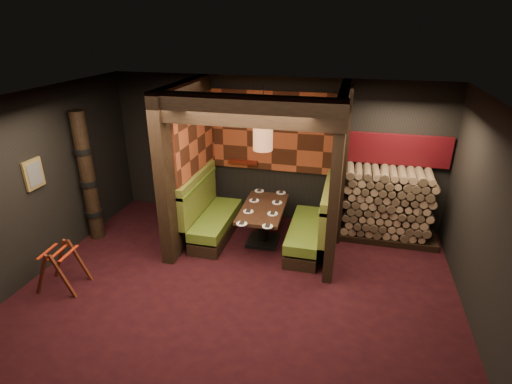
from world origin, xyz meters
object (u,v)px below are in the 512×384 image
Objects in this scene: dining_table at (263,219)px; pendant_lamp at (263,137)px; totem_column at (88,178)px; booth_bench_left at (211,217)px; booth_bench_right at (312,228)px; firewood_stack at (391,205)px; luggage_rack at (61,266)px.

pendant_lamp is (0.00, -0.05, 1.54)m from dining_table.
pendant_lamp is 3.25m from totem_column.
totem_column is (-2.09, -0.55, 0.79)m from booth_bench_left.
booth_bench_right is at bearing 1.09° from dining_table.
dining_table is at bearing 9.77° from totem_column.
booth_bench_right is 1.55m from firewood_stack.
booth_bench_left is 3.33m from firewood_stack.
pendant_lamp reaches higher than booth_bench_left.
dining_table is 0.58× the size of totem_column.
pendant_lamp is at bearing -175.67° from booth_bench_right.
firewood_stack is (2.24, 0.77, -1.35)m from pendant_lamp.
firewood_stack reaches higher than booth_bench_right.
booth_bench_left is 0.92× the size of firewood_stack.
totem_column reaches higher than booth_bench_right.
firewood_stack is at bearing 13.19° from totem_column.
booth_bench_left is 1.92m from pendant_lamp.
booth_bench_right is 1.52× the size of pendant_lamp.
booth_bench_right is 4.10m from totem_column.
booth_bench_right is 4.10m from luggage_rack.
pendant_lamp is at bearing 8.87° from totem_column.
totem_column reaches higher than booth_bench_left.
booth_bench_left is 2.14× the size of luggage_rack.
luggage_rack is at bearing -142.82° from dining_table.
dining_table is (1.01, -0.02, 0.09)m from booth_bench_left.
booth_bench_left reaches higher than luggage_rack.
booth_bench_left is 2.64m from luggage_rack.
booth_bench_left is at bearing -167.83° from firewood_stack.
dining_table is 1.86× the size of luggage_rack.
booth_bench_right is 0.92× the size of firewood_stack.
booth_bench_left is 1.52× the size of pendant_lamp.
booth_bench_right is 1.85m from pendant_lamp.
totem_column is (-0.42, 1.49, 0.81)m from luggage_rack.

